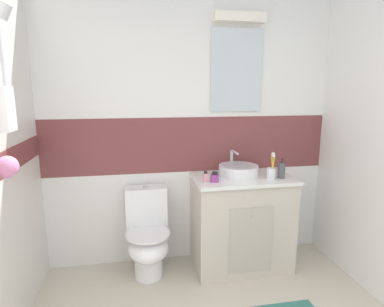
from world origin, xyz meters
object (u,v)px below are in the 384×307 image
object	(u,v)px
soap_dispenser	(281,170)
hair_gel_jar	(215,177)
sink_basin	(238,170)
perfume_flask_small	(206,177)
toilet	(148,236)
toothbrush_cup	(271,172)

from	to	relation	value
soap_dispenser	hair_gel_jar	distance (m)	0.59
sink_basin	perfume_flask_small	world-z (taller)	sink_basin
sink_basin	soap_dispenser	bearing A→B (deg)	-25.45
toilet	toothbrush_cup	bearing A→B (deg)	-7.23
sink_basin	hair_gel_jar	bearing A→B (deg)	-147.60
soap_dispenser	perfume_flask_small	xyz separation A→B (m)	(-0.66, -0.00, -0.02)
toilet	soap_dispenser	world-z (taller)	soap_dispenser
hair_gel_jar	toothbrush_cup	bearing A→B (deg)	-0.27
hair_gel_jar	soap_dispenser	bearing A→B (deg)	0.54
sink_basin	toilet	distance (m)	0.97
perfume_flask_small	hair_gel_jar	bearing A→B (deg)	-1.30
soap_dispenser	toothbrush_cup	bearing A→B (deg)	-175.17
sink_basin	perfume_flask_small	size ratio (longest dim) A/B	4.14
toilet	soap_dispenser	distance (m)	1.28
perfume_flask_small	sink_basin	bearing A→B (deg)	25.80
hair_gel_jar	sink_basin	bearing A→B (deg)	32.40
sink_basin	toothbrush_cup	bearing A→B (deg)	-34.84
soap_dispenser	perfume_flask_small	bearing A→B (deg)	-179.67
toothbrush_cup	toilet	bearing A→B (deg)	172.77
sink_basin	toothbrush_cup	world-z (taller)	toothbrush_cup
perfume_flask_small	hair_gel_jar	world-z (taller)	perfume_flask_small
toothbrush_cup	hair_gel_jar	size ratio (longest dim) A/B	2.80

